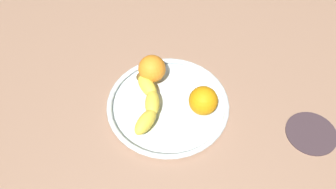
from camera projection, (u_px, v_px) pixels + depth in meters
ground_plane at (168, 112)px, 85.61cm from camera, size 112.32×112.32×4.00cm
fruit_bowl at (168, 105)px, 83.29cm from camera, size 28.27×28.27×1.80cm
banana at (148, 102)px, 80.64cm from camera, size 17.90×6.91×3.28cm
orange_front_left at (203, 101)px, 78.87cm from camera, size 6.49×6.49×6.49cm
orange_back_left at (152, 69)px, 84.48cm from camera, size 6.53×6.53×6.53cm
ambient_coaster at (312, 133)px, 79.41cm from camera, size 11.24×11.24×0.60cm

